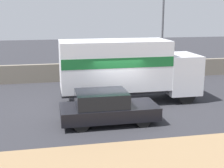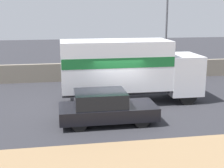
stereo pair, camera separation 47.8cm
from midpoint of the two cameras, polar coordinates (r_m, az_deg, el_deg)
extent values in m
plane|color=#2D2D33|center=(15.17, 2.68, -5.51)|extent=(80.00, 80.00, 0.00)
cube|color=gray|center=(22.37, -1.50, 2.37)|extent=(60.00, 0.35, 1.26)
cylinder|color=#4C4C51|center=(22.65, 10.51, 9.70)|extent=(0.14, 0.14, 7.07)
cube|color=silver|center=(17.71, 13.36, 1.86)|extent=(1.76, 2.36, 2.11)
cube|color=black|center=(17.99, 15.96, 3.25)|extent=(0.06, 2.01, 0.93)
cube|color=#2D2D33|center=(16.81, 1.42, -1.14)|extent=(5.70, 1.28, 0.25)
cube|color=white|center=(16.51, 1.45, 3.57)|extent=(5.70, 2.33, 2.55)
cube|color=#19662D|center=(16.47, 1.46, 4.48)|extent=(5.67, 2.35, 0.51)
cylinder|color=black|center=(18.83, 12.03, -0.54)|extent=(0.95, 0.28, 0.95)
cylinder|color=black|center=(17.05, 14.47, -2.13)|extent=(0.95, 0.28, 0.95)
cylinder|color=black|center=(17.61, -4.21, -1.24)|extent=(0.95, 0.28, 0.95)
cylinder|color=black|center=(15.69, -3.51, -3.06)|extent=(0.95, 0.28, 0.95)
cylinder|color=black|center=(17.74, -0.55, -1.09)|extent=(0.95, 0.28, 0.95)
cylinder|color=black|center=(15.85, 0.59, -2.87)|extent=(0.95, 0.28, 0.95)
cube|color=black|center=(13.85, 0.25, -5.04)|extent=(4.28, 1.86, 0.57)
cube|color=black|center=(13.62, -1.17, -2.69)|extent=(2.22, 1.71, 0.65)
cylinder|color=black|center=(14.93, 4.75, -4.52)|extent=(0.66, 0.20, 0.66)
cylinder|color=black|center=(13.46, 6.46, -6.60)|extent=(0.66, 0.20, 0.66)
cylinder|color=black|center=(14.53, -5.48, -5.06)|extent=(0.66, 0.20, 0.66)
cylinder|color=black|center=(13.01, -4.94, -7.29)|extent=(0.66, 0.20, 0.66)
cylinder|color=#473828|center=(22.98, 12.73, 1.78)|extent=(0.29, 0.29, 0.83)
cylinder|color=#33723F|center=(22.84, 12.83, 3.65)|extent=(0.38, 0.38, 0.69)
sphere|color=tan|center=(22.77, 12.89, 4.78)|extent=(0.22, 0.22, 0.22)
camera|label=1|loc=(0.24, -89.09, 0.22)|focal=50.00mm
camera|label=2|loc=(0.24, 90.91, -0.22)|focal=50.00mm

